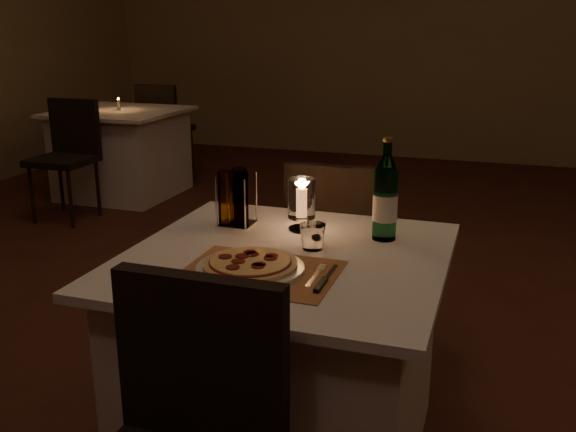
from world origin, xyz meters
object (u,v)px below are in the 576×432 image
(water_bottle, at_px, (385,199))
(neighbor_table_left, at_px, (122,152))
(main_table, at_px, (286,357))
(chair_far, at_px, (340,241))
(pizza, at_px, (250,263))
(plate, at_px, (250,268))
(hurricane_candle, at_px, (302,200))
(tumbler, at_px, (313,237))

(water_bottle, relative_size, neighbor_table_left, 0.35)
(main_table, xyz_separation_m, neighbor_table_left, (-2.49, 2.92, 0.00))
(chair_far, relative_size, pizza, 3.21)
(neighbor_table_left, bearing_deg, plate, -51.75)
(chair_far, height_order, hurricane_candle, hurricane_candle)
(plate, bearing_deg, hurricane_candle, 86.95)
(chair_far, xyz_separation_m, water_bottle, (0.27, -0.47, 0.33))
(water_bottle, height_order, hurricane_candle, water_bottle)
(main_table, relative_size, tumbler, 11.87)
(hurricane_candle, bearing_deg, main_table, -83.83)
(pizza, height_order, tumbler, tumbler)
(main_table, bearing_deg, tumbler, 46.32)
(pizza, distance_m, water_bottle, 0.54)
(tumbler, relative_size, water_bottle, 0.24)
(main_table, height_order, tumbler, tumbler)
(tumbler, bearing_deg, main_table, -133.68)
(tumbler, height_order, neighbor_table_left, tumbler)
(chair_far, xyz_separation_m, neighbor_table_left, (-2.49, 2.20, -0.18))
(chair_far, height_order, pizza, chair_far)
(main_table, bearing_deg, neighbor_table_left, 130.51)
(main_table, distance_m, hurricane_candle, 0.54)
(tumbler, bearing_deg, chair_far, 95.96)
(chair_far, relative_size, hurricane_candle, 4.82)
(chair_far, bearing_deg, main_table, -90.00)
(water_bottle, bearing_deg, main_table, -137.17)
(main_table, bearing_deg, chair_far, 90.00)
(tumbler, xyz_separation_m, hurricane_candle, (-0.09, 0.18, 0.07))
(chair_far, height_order, plate, chair_far)
(main_table, height_order, neighbor_table_left, same)
(main_table, xyz_separation_m, water_bottle, (0.27, 0.25, 0.51))
(hurricane_candle, bearing_deg, tumbler, -62.38)
(main_table, height_order, plate, plate)
(pizza, xyz_separation_m, hurricane_candle, (0.02, 0.43, 0.08))
(chair_far, height_order, tumbler, chair_far)
(neighbor_table_left, bearing_deg, water_bottle, -44.05)
(chair_far, bearing_deg, pizza, -93.21)
(tumbler, distance_m, neighbor_table_left, 3.85)
(plate, bearing_deg, neighbor_table_left, 128.25)
(pizza, relative_size, neighbor_table_left, 0.28)
(tumbler, relative_size, neighbor_table_left, 0.08)
(plate, distance_m, neighbor_table_left, 3.96)
(neighbor_table_left, bearing_deg, main_table, -49.49)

